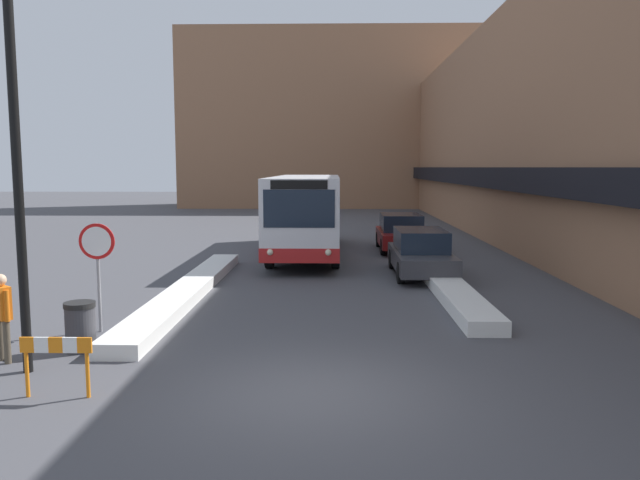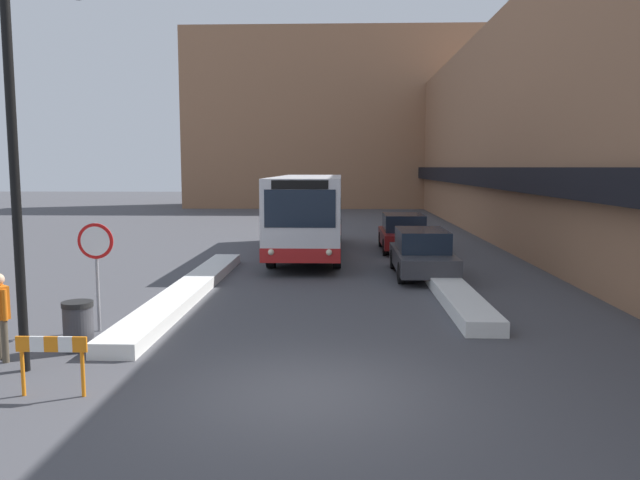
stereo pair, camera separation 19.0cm
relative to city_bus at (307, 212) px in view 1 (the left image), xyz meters
The scene contains 13 objects.
ground_plane 15.64m from the city_bus, 87.36° to the right, with size 160.00×160.00×0.00m, color #47474C.
building_row_right 14.07m from the city_bus, 38.40° to the left, with size 5.50×60.00×10.39m.
building_backdrop_far 32.28m from the city_bus, 88.71° to the left, with size 26.00×8.00×15.19m.
snow_bank_left 8.74m from the city_bus, 109.59° to the right, with size 0.90×11.79×0.31m.
snow_bank_right 7.93m from the city_bus, 56.27° to the right, with size 0.90×11.57×0.34m.
city_bus is the anchor object (origin of this frame).
parked_car_front 6.25m from the city_bus, 50.58° to the right, with size 1.80×4.56×1.50m.
parked_car_back 4.25m from the city_bus, 18.76° to the left, with size 1.90×4.22×1.54m.
stop_sign 12.57m from the city_bus, 108.04° to the right, with size 0.76×0.08×2.33m.
street_lamp 15.27m from the city_bus, 104.92° to the right, with size 1.46×0.36×6.66m.
pedestrian 14.88m from the city_bus, 109.04° to the right, with size 0.46×0.43×1.61m.
trash_bin 13.91m from the city_bus, 105.66° to the right, with size 0.59×0.59×0.95m.
construction_barricade 16.09m from the city_bus, 101.18° to the right, with size 1.10×0.06×0.94m.
Camera 1 is at (0.40, -9.33, 3.50)m, focal length 35.00 mm.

